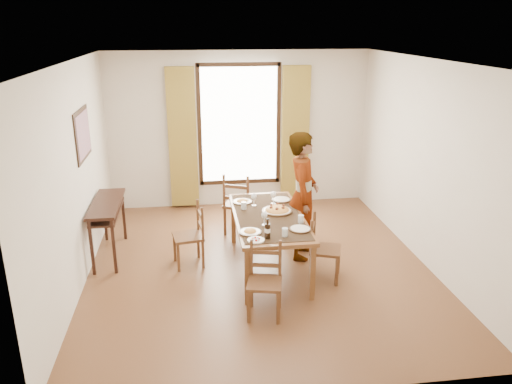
{
  "coord_description": "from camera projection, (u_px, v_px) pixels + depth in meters",
  "views": [
    {
      "loc": [
        -0.85,
        -6.02,
        3.14
      ],
      "look_at": [
        -0.01,
        0.17,
        1.0
      ],
      "focal_mm": 35.0,
      "sensor_mm": 36.0,
      "label": 1
    }
  ],
  "objects": [
    {
      "name": "wine_glass_b",
      "position": [
        274.0,
        198.0,
        6.86
      ],
      "size": [
        0.08,
        0.08,
        0.18
      ],
      "primitive_type": null,
      "color": "white",
      "rests_on": "dining_table"
    },
    {
      "name": "caprese_plate",
      "position": [
        256.0,
        239.0,
        5.72
      ],
      "size": [
        0.2,
        0.2,
        0.04
      ],
      "primitive_type": null,
      "color": "silver",
      "rests_on": "dining_table"
    },
    {
      "name": "wine_bottle",
      "position": [
        267.0,
        228.0,
        5.75
      ],
      "size": [
        0.07,
        0.07,
        0.25
      ],
      "primitive_type": null,
      "color": "black",
      "rests_on": "dining_table"
    },
    {
      "name": "man",
      "position": [
        303.0,
        196.0,
        6.8
      ],
      "size": [
        0.86,
        0.76,
        1.78
      ],
      "primitive_type": "imported",
      "rotation": [
        0.0,
        0.0,
        1.3
      ],
      "color": "gray",
      "rests_on": "ground"
    },
    {
      "name": "console_table",
      "position": [
        107.0,
        210.0,
        6.86
      ],
      "size": [
        0.38,
        1.2,
        0.8
      ],
      "color": "black",
      "rests_on": "ground"
    },
    {
      "name": "wine_glass_c",
      "position": [
        254.0,
        199.0,
        6.78
      ],
      "size": [
        0.08,
        0.08,
        0.18
      ],
      "primitive_type": null,
      "color": "white",
      "rests_on": "dining_table"
    },
    {
      "name": "plate_nw",
      "position": [
        242.0,
        200.0,
        6.93
      ],
      "size": [
        0.27,
        0.27,
        0.05
      ],
      "primitive_type": null,
      "color": "silver",
      "rests_on": "dining_table"
    },
    {
      "name": "chair_south",
      "position": [
        265.0,
        282.0,
        5.54
      ],
      "size": [
        0.45,
        0.45,
        0.85
      ],
      "rotation": [
        0.0,
        0.0,
        -0.22
      ],
      "color": "brown",
      "rests_on": "ground"
    },
    {
      "name": "dining_table",
      "position": [
        269.0,
        220.0,
        6.5
      ],
      "size": [
        0.89,
        1.86,
        0.76
      ],
      "color": "brown",
      "rests_on": "ground"
    },
    {
      "name": "plate_se",
      "position": [
        300.0,
        228.0,
        6.02
      ],
      "size": [
        0.27,
        0.27,
        0.05
      ],
      "primitive_type": null,
      "color": "silver",
      "rests_on": "dining_table"
    },
    {
      "name": "pasta_platter",
      "position": [
        277.0,
        208.0,
        6.58
      ],
      "size": [
        0.4,
        0.4,
        0.1
      ],
      "primitive_type": null,
      "color": "#B85E17",
      "rests_on": "dining_table"
    },
    {
      "name": "plate_sw",
      "position": [
        250.0,
        231.0,
        5.93
      ],
      "size": [
        0.27,
        0.27,
        0.05
      ],
      "primitive_type": null,
      "color": "silver",
      "rests_on": "dining_table"
    },
    {
      "name": "tumbler_a",
      "position": [
        301.0,
        219.0,
        6.22
      ],
      "size": [
        0.07,
        0.07,
        0.1
      ],
      "primitive_type": "cylinder",
      "color": "silver",
      "rests_on": "dining_table"
    },
    {
      "name": "tumbler_b",
      "position": [
        244.0,
        206.0,
        6.68
      ],
      "size": [
        0.07,
        0.07,
        0.1
      ],
      "primitive_type": "cylinder",
      "color": "silver",
      "rests_on": "dining_table"
    },
    {
      "name": "plate_ne",
      "position": [
        281.0,
        199.0,
        7.01
      ],
      "size": [
        0.27,
        0.27,
        0.05
      ],
      "primitive_type": null,
      "color": "silver",
      "rests_on": "dining_table"
    },
    {
      "name": "chair_north",
      "position": [
        239.0,
        205.0,
        7.69
      ],
      "size": [
        0.57,
        0.57,
        0.99
      ],
      "rotation": [
        0.0,
        0.0,
        2.74
      ],
      "color": "brown",
      "rests_on": "ground"
    },
    {
      "name": "tumbler_c",
      "position": [
        285.0,
        232.0,
        5.83
      ],
      "size": [
        0.07,
        0.07,
        0.1
      ],
      "primitive_type": "cylinder",
      "color": "silver",
      "rests_on": "dining_table"
    },
    {
      "name": "chair_east",
      "position": [
        323.0,
        250.0,
        6.32
      ],
      "size": [
        0.48,
        0.48,
        0.85
      ],
      "rotation": [
        0.0,
        0.0,
        1.22
      ],
      "color": "brown",
      "rests_on": "ground"
    },
    {
      "name": "wine_glass_a",
      "position": [
        264.0,
        218.0,
        6.13
      ],
      "size": [
        0.08,
        0.08,
        0.18
      ],
      "primitive_type": null,
      "color": "white",
      "rests_on": "dining_table"
    },
    {
      "name": "room_shell",
      "position": [
        257.0,
        153.0,
        6.39
      ],
      "size": [
        4.6,
        5.1,
        2.74
      ],
      "color": "beige",
      "rests_on": "ground"
    },
    {
      "name": "ground",
      "position": [
        259.0,
        266.0,
        6.77
      ],
      "size": [
        5.0,
        5.0,
        0.0
      ],
      "primitive_type": "plane",
      "color": "#472916",
      "rests_on": "ground"
    },
    {
      "name": "chair_west",
      "position": [
        190.0,
        237.0,
        6.69
      ],
      "size": [
        0.44,
        0.44,
        0.87
      ],
      "rotation": [
        0.0,
        0.0,
        -1.4
      ],
      "color": "brown",
      "rests_on": "ground"
    }
  ]
}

